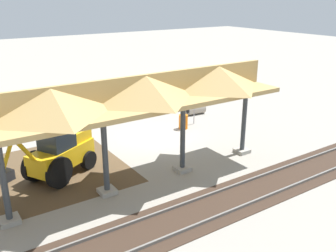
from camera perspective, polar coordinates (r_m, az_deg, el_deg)
ground_plane at (r=22.28m, az=-1.47°, el=-1.63°), size 120.00×120.00×0.00m
dirt_work_zone at (r=18.69m, az=-20.43°, el=-7.23°), size 8.81×7.00×0.01m
platform_canopy at (r=14.80m, az=-10.08°, el=4.15°), size 16.92×3.20×4.90m
rail_tracks at (r=16.78m, az=13.15°, el=-9.48°), size 60.00×2.58×0.15m
stop_sign at (r=24.06m, az=4.04°, el=3.87°), size 0.76×0.06×2.19m
backhoe at (r=17.78m, az=-16.32°, el=-3.66°), size 5.03×3.54×2.82m
concrete_pipe at (r=26.49m, az=4.21°, el=2.62°), size 1.38×0.86×0.74m
traffic_barrel at (r=23.49m, az=2.35°, el=0.65°), size 0.56×0.56×0.90m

